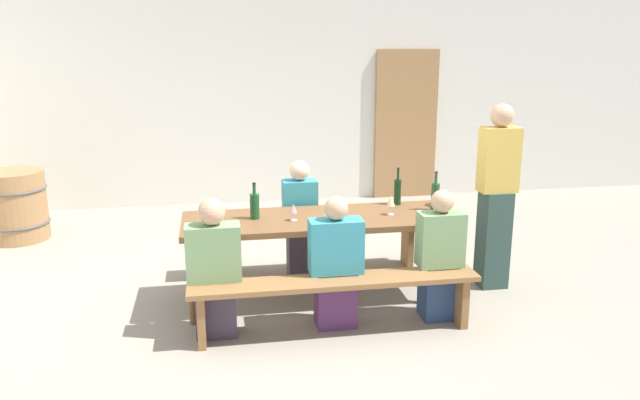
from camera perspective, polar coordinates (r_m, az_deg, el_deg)
The scene contains 17 objects.
ground_plane at distance 5.58m, azimuth -0.00°, elevation -8.99°, with size 24.00×24.00×0.00m, color gray.
back_wall at distance 8.72m, azimuth -4.16°, elevation 10.33°, with size 14.00×0.20×3.20m, color silver.
wooden_door at distance 9.02m, azimuth 7.88°, elevation 6.85°, with size 0.90×0.06×2.10m, color #9E7247.
tasting_table at distance 5.35m, azimuth -0.00°, elevation -2.33°, with size 2.34×0.77×0.75m.
bench_near at distance 4.82m, azimuth 1.42°, elevation -8.24°, with size 2.24×0.30×0.45m.
bench_far at distance 6.09m, azimuth -1.12°, elevation -3.33°, with size 2.24×0.30×0.45m.
wine_bottle_0 at distance 5.60m, azimuth 10.51°, elevation 0.37°, with size 0.08×0.08×0.35m.
wine_bottle_1 at distance 5.74m, azimuth 7.12°, elevation 0.82°, with size 0.07×0.07×0.35m.
wine_bottle_2 at distance 5.27m, azimuth -6.02°, elevation -0.50°, with size 0.08×0.08×0.31m.
wine_glass_0 at distance 5.40m, azimuth 6.53°, elevation -0.12°, with size 0.07×0.07×0.17m.
wine_glass_1 at distance 5.20m, azimuth -2.45°, elevation -0.85°, with size 0.07×0.07×0.14m.
seated_guest_near_0 at distance 4.82m, azimuth -9.67°, elevation -6.51°, with size 0.41×0.24×1.09m.
seated_guest_near_1 at distance 4.91m, azimuth 1.45°, elevation -6.13°, with size 0.42×0.24×1.06m.
seated_guest_near_2 at distance 5.13m, azimuth 10.90°, elevation -5.29°, with size 0.36×0.24×1.08m.
seated_guest_far_0 at distance 5.88m, azimuth -1.85°, elevation -2.10°, with size 0.32×0.24×1.14m.
standing_host at distance 5.82m, azimuth 15.84°, elevation 0.10°, with size 0.33×0.24×1.69m.
wine_barrel at distance 7.86m, azimuth -26.16°, elevation -0.46°, with size 0.71×0.71×0.80m.
Camera 1 is at (-0.88, -5.04, 2.22)m, focal length 34.90 mm.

